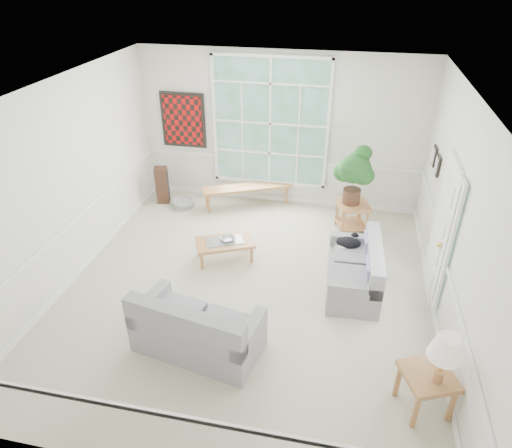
{
  "coord_description": "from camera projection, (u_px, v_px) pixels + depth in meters",
  "views": [
    {
      "loc": [
        1.26,
        -5.39,
        4.43
      ],
      "look_at": [
        0.1,
        0.2,
        1.05
      ],
      "focal_mm": 32.0,
      "sensor_mm": 36.0,
      "label": 1
    }
  ],
  "objects": [
    {
      "name": "floor",
      "position": [
        247.0,
        289.0,
        7.02
      ],
      "size": [
        5.5,
        6.0,
        0.01
      ],
      "primitive_type": "cube",
      "color": "#B3AD95",
      "rests_on": "ground"
    },
    {
      "name": "ceiling",
      "position": [
        244.0,
        92.0,
        5.49
      ],
      "size": [
        5.5,
        6.0,
        0.02
      ],
      "primitive_type": "cube",
      "color": "white",
      "rests_on": "ground"
    },
    {
      "name": "wall_back",
      "position": [
        281.0,
        131.0,
        8.78
      ],
      "size": [
        5.5,
        0.02,
        3.0
      ],
      "primitive_type": "cube",
      "color": "silver",
      "rests_on": "ground"
    },
    {
      "name": "wall_front",
      "position": [
        164.0,
        370.0,
        3.73
      ],
      "size": [
        5.5,
        0.02,
        3.0
      ],
      "primitive_type": "cube",
      "color": "silver",
      "rests_on": "ground"
    },
    {
      "name": "wall_left",
      "position": [
        65.0,
        185.0,
        6.74
      ],
      "size": [
        0.02,
        6.0,
        3.0
      ],
      "primitive_type": "cube",
      "color": "silver",
      "rests_on": "ground"
    },
    {
      "name": "wall_right",
      "position": [
        457.0,
        223.0,
        5.77
      ],
      "size": [
        0.02,
        6.0,
        3.0
      ],
      "primitive_type": "cube",
      "color": "silver",
      "rests_on": "ground"
    },
    {
      "name": "window_back",
      "position": [
        270.0,
        123.0,
        8.71
      ],
      "size": [
        2.3,
        0.08,
        2.4
      ],
      "primitive_type": "cube",
      "color": "white",
      "rests_on": "wall_back"
    },
    {
      "name": "entry_door",
      "position": [
        440.0,
        229.0,
        6.51
      ],
      "size": [
        0.08,
        0.9,
        2.1
      ],
      "primitive_type": "cube",
      "color": "white",
      "rests_on": "floor"
    },
    {
      "name": "door_sidelight",
      "position": [
        448.0,
        247.0,
        5.93
      ],
      "size": [
        0.08,
        0.26,
        1.9
      ],
      "primitive_type": "cube",
      "color": "white",
      "rests_on": "wall_right"
    },
    {
      "name": "wall_art",
      "position": [
        183.0,
        120.0,
        9.03
      ],
      "size": [
        0.9,
        0.06,
        1.1
      ],
      "primitive_type": "cube",
      "color": "#5F0C0B",
      "rests_on": "wall_back"
    },
    {
      "name": "wall_frame_near",
      "position": [
        437.0,
        165.0,
        7.23
      ],
      "size": [
        0.04,
        0.26,
        0.32
      ],
      "primitive_type": "cube",
      "color": "black",
      "rests_on": "wall_right"
    },
    {
      "name": "wall_frame_far",
      "position": [
        434.0,
        156.0,
        7.56
      ],
      "size": [
        0.04,
        0.26,
        0.32
      ],
      "primitive_type": "cube",
      "color": "black",
      "rests_on": "wall_right"
    },
    {
      "name": "loveseat_right",
      "position": [
        354.0,
        267.0,
        6.84
      ],
      "size": [
        0.81,
        1.48,
        0.79
      ],
      "primitive_type": "cube",
      "rotation": [
        0.0,
        0.0,
        0.04
      ],
      "color": "gray",
      "rests_on": "floor"
    },
    {
      "name": "loveseat_front",
      "position": [
        198.0,
        322.0,
        5.76
      ],
      "size": [
        1.71,
        1.1,
        0.86
      ],
      "primitive_type": "cube",
      "rotation": [
        0.0,
        0.0,
        -0.19
      ],
      "color": "gray",
      "rests_on": "floor"
    },
    {
      "name": "coffee_table",
      "position": [
        225.0,
        250.0,
        7.61
      ],
      "size": [
        1.08,
        0.87,
        0.35
      ],
      "primitive_type": "cube",
      "rotation": [
        0.0,
        0.0,
        0.43
      ],
      "color": "#A16B3D",
      "rests_on": "floor"
    },
    {
      "name": "pewter_bowl",
      "position": [
        228.0,
        238.0,
        7.53
      ],
      "size": [
        0.41,
        0.41,
        0.07
      ],
      "primitive_type": "imported",
      "rotation": [
        0.0,
        0.0,
        0.72
      ],
      "color": "#95959A",
      "rests_on": "coffee_table"
    },
    {
      "name": "window_bench",
      "position": [
        247.0,
        196.0,
        9.25
      ],
      "size": [
        1.78,
        1.07,
        0.42
      ],
      "primitive_type": "cube",
      "rotation": [
        0.0,
        0.0,
        0.43
      ],
      "color": "#A16B3D",
      "rests_on": "floor"
    },
    {
      "name": "end_table",
      "position": [
        352.0,
        217.0,
        8.39
      ],
      "size": [
        0.68,
        0.68,
        0.55
      ],
      "primitive_type": "cube",
      "rotation": [
        0.0,
        0.0,
        0.29
      ],
      "color": "#A16B3D",
      "rests_on": "floor"
    },
    {
      "name": "houseplant",
      "position": [
        354.0,
        175.0,
        8.0
      ],
      "size": [
        0.77,
        0.77,
        1.09
      ],
      "primitive_type": null,
      "rotation": [
        0.0,
        0.0,
        0.25
      ],
      "color": "#1D501E",
      "rests_on": "end_table"
    },
    {
      "name": "side_table",
      "position": [
        424.0,
        391.0,
        5.05
      ],
      "size": [
        0.69,
        0.69,
        0.54
      ],
      "primitive_type": "cube",
      "rotation": [
        0.0,
        0.0,
        0.39
      ],
      "color": "#A16B3D",
      "rests_on": "floor"
    },
    {
      "name": "table_lamp",
      "position": [
        443.0,
        360.0,
        4.67
      ],
      "size": [
        0.38,
        0.38,
        0.63
      ],
      "primitive_type": null,
      "rotation": [
        0.0,
        0.0,
        -0.03
      ],
      "color": "white",
      "rests_on": "side_table"
    },
    {
      "name": "pet_bed",
      "position": [
        183.0,
        203.0,
        9.28
      ],
      "size": [
        0.51,
        0.51,
        0.14
      ],
      "primitive_type": "cylinder",
      "rotation": [
        0.0,
        0.0,
        -0.06
      ],
      "color": "gray",
      "rests_on": "floor"
    },
    {
      "name": "floor_speaker",
      "position": [
        162.0,
        185.0,
        9.27
      ],
      "size": [
        0.28,
        0.24,
        0.78
      ],
      "primitive_type": "cube",
      "rotation": [
        0.0,
        0.0,
        0.23
      ],
      "color": "#3E2419",
      "rests_on": "floor"
    },
    {
      "name": "cat",
      "position": [
        348.0,
        242.0,
        7.24
      ],
      "size": [
        0.45,
        0.37,
        0.18
      ],
      "primitive_type": "ellipsoid",
      "rotation": [
        0.0,
        0.0,
        -0.27
      ],
      "color": "black",
      "rests_on": "loveseat_right"
    }
  ]
}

